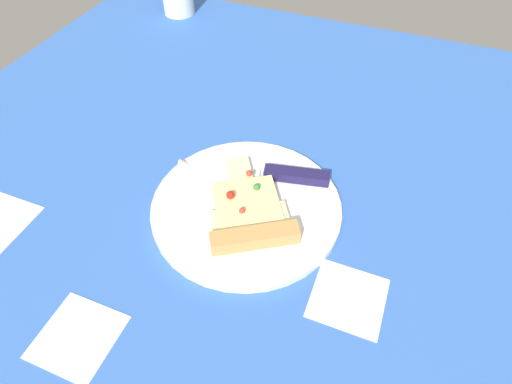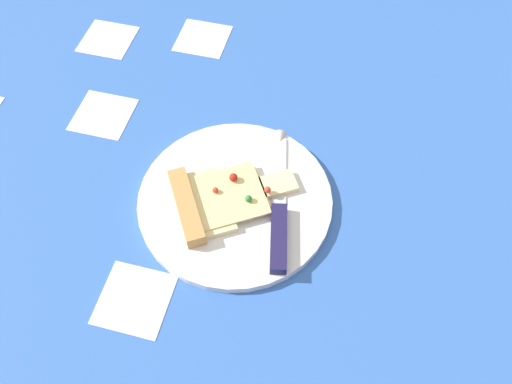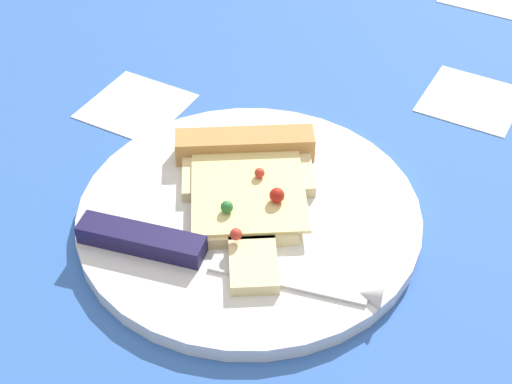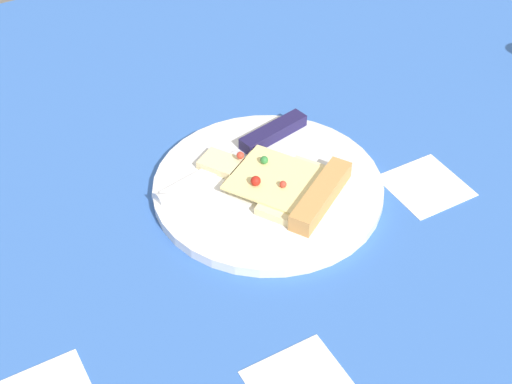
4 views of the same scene
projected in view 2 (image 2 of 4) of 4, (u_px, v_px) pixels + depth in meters
ground_plane at (202, 233)px, 73.61cm from camera, size 135.04×135.04×3.00cm
plate at (235, 200)px, 74.07cm from camera, size 27.94×27.94×1.31cm
pizza_slice at (217, 200)px, 72.43cm from camera, size 18.89×15.83×2.51cm
knife at (279, 212)px, 71.55cm from camera, size 7.01×23.92×2.45cm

